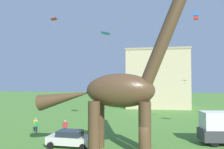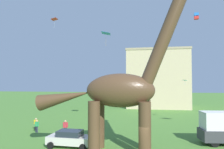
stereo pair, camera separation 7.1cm
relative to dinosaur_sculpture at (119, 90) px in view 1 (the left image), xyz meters
name	(u,v)px [view 1 (the left image)]	position (x,y,z in m)	size (l,w,h in m)	color
dinosaur_sculpture	(119,90)	(0.00, 0.00, 0.00)	(14.33, 3.04, 14.98)	#513823
parked_sedan_left	(70,138)	(-4.85, 0.65, -4.61)	(4.28, 2.03, 1.55)	silver
person_vendor_side	(65,126)	(-7.06, 5.08, -4.39)	(0.63, 0.28, 1.69)	#2D3347
person_strolling_adult	(36,125)	(-10.95, 5.58, -4.50)	(0.57, 0.25, 1.51)	#2D3347
person_photographer	(36,123)	(-11.77, 6.88, -4.49)	(0.57, 0.25, 1.53)	black
kite_high_left	(106,33)	(-3.56, 12.10, 8.07)	(1.50, 1.90, 2.16)	#287AE5
kite_far_right	(54,19)	(-12.65, 14.06, 11.22)	(0.99, 1.30, 1.56)	red
kite_mid_right	(196,16)	(11.13, 19.95, 12.39)	(0.88, 0.88, 1.09)	#287AE5
kite_mid_center	(184,80)	(8.43, 16.29, 1.07)	(0.78, 0.83, 0.82)	#19B2B7
kite_trailing	(109,77)	(-4.66, 21.13, 1.70)	(1.64, 1.79, 1.82)	black
background_building_block	(157,79)	(5.03, 35.22, 1.71)	(14.94, 9.66, 14.23)	#CCB78E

